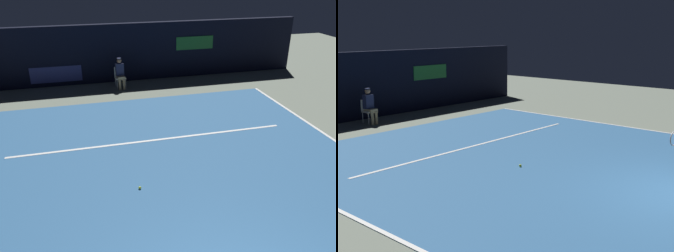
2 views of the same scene
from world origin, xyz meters
TOP-DOWN VIEW (x-y plane):
  - ground_plane at (0.00, 4.67)m, footprint 33.59×33.59m
  - court_surface at (0.00, 4.67)m, footprint 10.95×11.34m
  - line_sideline_left at (5.42, 4.67)m, footprint 0.10×11.34m
  - line_sideline_right at (-5.42, 4.67)m, footprint 0.10×11.34m
  - line_service at (0.00, 6.65)m, footprint 8.54×0.10m
  - back_wall at (-0.00, 13.03)m, footprint 17.04×0.33m
  - line_judge_on_chair at (-0.28, 11.94)m, footprint 0.47×0.56m
  - tennis_ball at (-0.86, 4.24)m, footprint 0.07×0.07m

SIDE VIEW (x-z plane):
  - ground_plane at x=0.00m, z-range 0.00..0.00m
  - court_surface at x=0.00m, z-range 0.00..0.01m
  - line_sideline_left at x=5.42m, z-range 0.01..0.02m
  - line_sideline_right at x=-5.42m, z-range 0.01..0.02m
  - line_service at x=0.00m, z-range 0.01..0.02m
  - tennis_ball at x=-0.86m, z-range 0.01..0.08m
  - line_judge_on_chair at x=-0.28m, z-range 0.03..1.35m
  - back_wall at x=0.00m, z-range 0.00..2.60m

